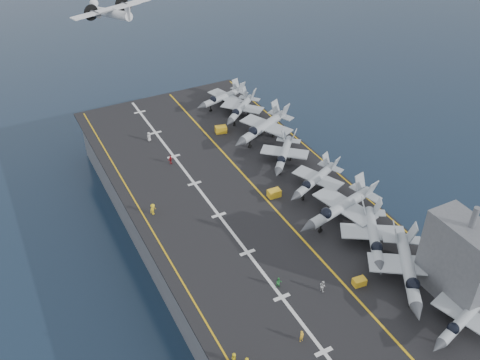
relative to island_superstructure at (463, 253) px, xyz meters
name	(u,v)px	position (x,y,z in m)	size (l,w,h in m)	color
ground	(250,250)	(-15.00, 30.00, -17.90)	(500.00, 500.00, 0.00)	#142135
hull	(251,229)	(-15.00, 30.00, -12.90)	(36.00, 90.00, 10.00)	#56595E
flight_deck	(251,206)	(-15.00, 30.00, -7.70)	(38.00, 92.00, 0.40)	black
foul_line	(266,200)	(-12.00, 30.00, -7.48)	(0.35, 90.00, 0.02)	gold
landing_centerline	(219,215)	(-21.00, 30.00, -7.48)	(0.50, 90.00, 0.02)	silver
deck_edge_port	(155,236)	(-32.00, 30.00, -7.48)	(0.25, 90.00, 0.02)	gold
deck_edge_stbd	(341,176)	(3.50, 30.00, -7.48)	(0.25, 90.00, 0.02)	gold
island_superstructure	(463,253)	(0.00, 0.00, 0.00)	(5.00, 10.00, 15.00)	#56595E
fighter_jet_0	(464,318)	(-3.47, -5.23, -5.27)	(14.68, 11.69, 4.47)	#90989E
fighter_jet_1	(408,268)	(-4.10, 4.46, -4.70)	(17.83, 19.37, 5.60)	gray
fighter_jet_2	(374,234)	(-3.65, 12.39, -4.98)	(15.91, 17.47, 5.05)	#979FA9
fighter_jet_3	(341,207)	(-4.22, 19.88, -4.69)	(18.17, 14.09, 5.62)	#A2ABB3
fighter_jet_4	(316,179)	(-3.10, 28.64, -5.19)	(15.77, 13.49, 4.63)	gray
fighter_jet_5	(284,153)	(-3.62, 38.25, -5.20)	(15.39, 15.76, 4.60)	#A1A9B1
fighter_jet_6	(263,126)	(-2.49, 48.01, -4.71)	(19.05, 16.43, 5.57)	#939BA3
fighter_jet_7	(241,108)	(-2.50, 57.71, -5.17)	(16.01, 15.55, 4.66)	#8E949C
fighter_jet_8	(223,97)	(-3.55, 64.25, -5.23)	(14.99, 12.00, 4.55)	#9BA4AC
tow_cart_a	(359,282)	(-10.16, 7.05, -6.96)	(1.92, 1.35, 1.09)	gold
tow_cart_b	(274,193)	(-10.35, 30.28, -6.85)	(2.21, 1.47, 1.30)	gold
tow_cart_c	(221,129)	(-9.02, 54.00, -6.82)	(2.55, 1.95, 1.37)	gold
crew_1	(302,336)	(-22.54, 2.70, -6.62)	(1.19, 0.93, 1.76)	gold
crew_2	(279,283)	(-20.43, 11.82, -6.62)	(1.20, 0.94, 1.77)	#268238
crew_3	(153,209)	(-30.40, 35.18, -6.47)	(1.48, 1.35, 2.05)	yellow
crew_4	(171,160)	(-22.38, 47.93, -6.62)	(1.24, 1.05, 1.75)	#AA181F
crew_5	(149,137)	(-23.17, 57.59, -6.53)	(1.33, 1.07, 1.94)	silver
crew_7	(322,286)	(-15.39, 8.53, -6.60)	(0.85, 1.16, 1.79)	silver
transport_plane	(113,14)	(-19.14, 89.34, 8.19)	(23.68, 19.55, 4.81)	silver
crew_8	(234,359)	(-31.55, 3.63, -6.58)	(1.27, 1.31, 1.83)	gold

